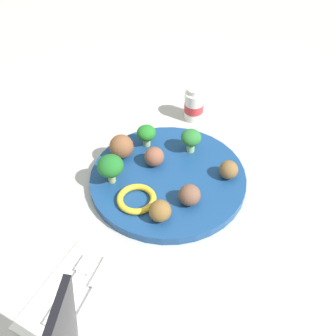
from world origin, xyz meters
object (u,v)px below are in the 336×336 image
at_px(pepper_ring_back_left, 137,199).
at_px(knife, 93,295).
at_px(meatball_back_left, 160,211).
at_px(meatball_far_rim, 229,170).
at_px(broccoli_floret_back_right, 146,134).
at_px(yogurt_bottle, 194,105).
at_px(meatball_mid_right, 121,147).
at_px(broccoli_floret_mid_left, 110,166).
at_px(broccoli_floret_far_rim, 191,138).
at_px(meatball_back_right, 190,195).
at_px(fork, 73,285).
at_px(meatball_near_rim, 154,157).
at_px(plate, 168,179).
at_px(napkin, 81,296).

distance_m(pepper_ring_back_left, knife, 0.18).
relative_size(meatball_back_left, meatball_far_rim, 1.09).
height_order(broccoli_floret_back_right, meatball_far_rim, broccoli_floret_back_right).
relative_size(broccoli_floret_back_right, yogurt_bottle, 0.60).
height_order(meatball_mid_right, pepper_ring_back_left, meatball_mid_right).
bearing_deg(broccoli_floret_mid_left, meatball_far_rim, -60.42).
bearing_deg(broccoli_floret_mid_left, pepper_ring_back_left, -109.49).
xyz_separation_m(broccoli_floret_far_rim, broccoli_floret_mid_left, (-0.14, 0.09, 0.01)).
xyz_separation_m(meatball_back_right, knife, (-0.21, 0.05, -0.03)).
bearing_deg(yogurt_bottle, fork, -178.80).
height_order(meatball_near_rim, fork, meatball_near_rim).
xyz_separation_m(plate, napkin, (-0.26, 0.01, -0.01)).
bearing_deg(pepper_ring_back_left, broccoli_floret_far_rim, -10.22).
bearing_deg(broccoli_floret_far_rim, pepper_ring_back_left, 169.78).
relative_size(broccoli_floret_mid_left, meatball_back_right, 1.49).
relative_size(broccoli_floret_mid_left, pepper_ring_back_left, 0.82).
bearing_deg(broccoli_floret_far_rim, broccoli_floret_back_right, 104.87).
distance_m(meatball_mid_right, napkin, 0.29).
xyz_separation_m(broccoli_floret_mid_left, meatball_far_rim, (0.10, -0.18, -0.02)).
xyz_separation_m(plate, broccoli_floret_mid_left, (-0.06, 0.08, 0.04)).
bearing_deg(meatball_back_right, broccoli_floret_far_rim, 23.48).
relative_size(broccoli_floret_far_rim, meatball_near_rim, 1.31).
distance_m(meatball_near_rim, napkin, 0.28).
xyz_separation_m(meatball_near_rim, pepper_ring_back_left, (-0.09, -0.02, -0.01)).
height_order(broccoli_floret_far_rim, pepper_ring_back_left, broccoli_floret_far_rim).
distance_m(meatball_far_rim, napkin, 0.33).
bearing_deg(meatball_near_rim, yogurt_bottle, 0.15).
bearing_deg(napkin, meatball_back_left, -13.65).
bearing_deg(broccoli_floret_back_right, knife, -165.21).
relative_size(plate, pepper_ring_back_left, 4.16).
bearing_deg(meatball_far_rim, meatball_near_rim, 102.48).
bearing_deg(pepper_ring_back_left, meatball_mid_right, 42.62).
relative_size(meatball_mid_right, meatball_far_rim, 1.33).
xyz_separation_m(pepper_ring_back_left, yogurt_bottle, (0.27, 0.02, 0.01)).
bearing_deg(yogurt_bottle, meatball_back_right, -157.54).
relative_size(meatball_near_rim, pepper_ring_back_left, 0.54).
xyz_separation_m(meatball_near_rim, yogurt_bottle, (0.18, 0.00, -0.00)).
height_order(meatball_far_rim, napkin, meatball_far_rim).
relative_size(plate, yogurt_bottle, 3.84).
distance_m(meatball_mid_right, pepper_ring_back_left, 0.12).
relative_size(plate, meatball_back_right, 7.52).
bearing_deg(meatball_back_left, knife, 171.61).
height_order(plate, meatball_far_rim, meatball_far_rim).
relative_size(plate, napkin, 1.65).
bearing_deg(meatball_far_rim, yogurt_bottle, 41.99).
distance_m(meatball_back_left, fork, 0.17).
bearing_deg(meatball_mid_right, plate, -95.83).
height_order(broccoli_floret_far_rim, meatball_back_right, broccoli_floret_far_rim).
bearing_deg(meatball_far_rim, broccoli_floret_back_right, 86.10).
relative_size(broccoli_floret_far_rim, meatball_back_right, 1.28).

